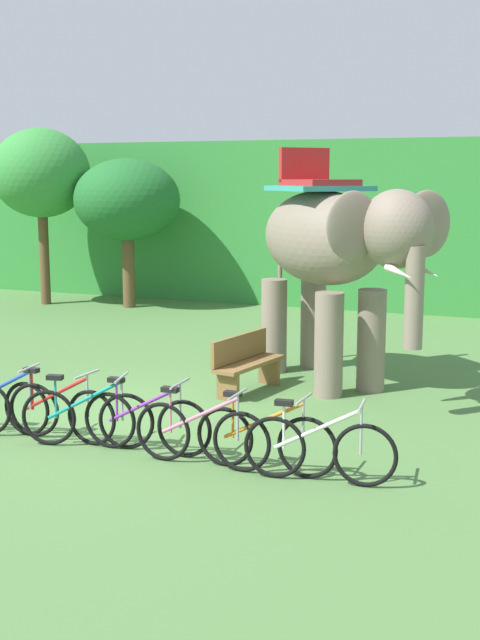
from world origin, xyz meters
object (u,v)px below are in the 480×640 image
(bike_blue, at_px, (0,405))
(wooden_bench, at_px, (246,361))
(elephant, at_px, (333,248))
(bike_pink, at_px, (201,434))
(tree_right, at_px, (41,174))
(bike_red, at_px, (58,411))
(bike_orange, at_px, (265,439))
(bike_teal, at_px, (87,417))
(bike_purple, at_px, (146,422))
(bike_white, at_px, (319,449))
(tree_left, at_px, (127,201))

(bike_blue, distance_m, wooden_bench, 3.87)
(elephant, distance_m, bike_pink, 4.62)
(tree_right, xyz_separation_m, bike_red, (6.89, -9.56, -2.99))
(wooden_bench, bearing_deg, bike_orange, -64.91)
(bike_blue, xyz_separation_m, bike_teal, (1.36, -0.06, 0.00))
(bike_orange, bearing_deg, bike_purple, 176.42)
(bike_blue, relative_size, bike_white, 1.00)
(tree_left, xyz_separation_m, bike_pink, (6.68, -10.12, -2.33))
(bike_blue, xyz_separation_m, bike_red, (0.87, 0.05, 0.00))
(bike_pink, xyz_separation_m, wooden_bench, (-0.77, 3.35, 0.09))
(tree_left, relative_size, bike_purple, 2.20)
(tree_right, bearing_deg, bike_teal, -52.63)
(bike_blue, xyz_separation_m, bike_purple, (2.14, 0.03, 0.00))
(wooden_bench, bearing_deg, bike_pink, -76.97)
(tree_right, distance_m, bike_pink, 13.60)
(tree_left, bearing_deg, bike_orange, -53.46)
(elephant, bearing_deg, bike_white, -75.77)
(bike_teal, bearing_deg, bike_purple, 6.87)
(bike_orange, bearing_deg, bike_red, 177.69)
(bike_blue, distance_m, bike_orange, 3.71)
(bike_purple, xyz_separation_m, wooden_bench, (0.04, 3.16, 0.09))
(bike_orange, bearing_deg, tree_left, 126.54)
(bike_pink, bearing_deg, elephant, 85.41)
(tree_left, height_order, bike_white, tree_left)
(elephant, height_order, bike_teal, elephant)
(bike_white, bearing_deg, bike_pink, -179.74)
(bike_blue, height_order, bike_orange, same)
(bike_red, height_order, wooden_bench, bike_red)
(bike_pink, distance_m, wooden_bench, 3.43)
(bike_white, bearing_deg, tree_right, 136.81)
(bike_red, distance_m, bike_purple, 1.27)
(bike_teal, xyz_separation_m, bike_white, (3.01, -0.08, 0.00))
(bike_teal, bearing_deg, bike_blue, 177.49)
(bike_teal, distance_m, bike_orange, 2.35)
(elephant, height_order, bike_pink, elephant)
(tree_right, height_order, elephant, tree_right)
(bike_red, distance_m, bike_orange, 2.85)
(bike_blue, bearing_deg, bike_pink, -2.89)
(bike_blue, relative_size, bike_red, 1.00)
(bike_purple, bearing_deg, bike_red, 179.27)
(elephant, distance_m, bike_red, 5.05)
(bike_blue, distance_m, bike_purple, 2.14)
(elephant, xyz_separation_m, bike_orange, (0.41, -4.15, -1.82))
(bike_red, bearing_deg, bike_blue, -176.70)
(bike_teal, bearing_deg, bike_red, 167.48)
(bike_blue, relative_size, bike_teal, 1.02)
(elephant, bearing_deg, wooden_bench, -141.48)
(tree_right, relative_size, tree_left, 1.20)
(elephant, xyz_separation_m, bike_purple, (-1.16, -4.05, -1.82))
(bike_orange, xyz_separation_m, wooden_bench, (-1.53, 3.26, 0.09))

